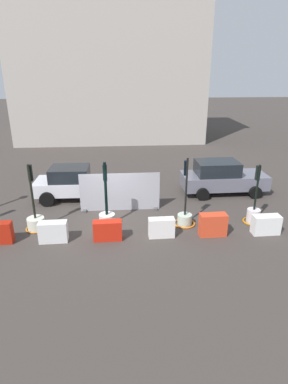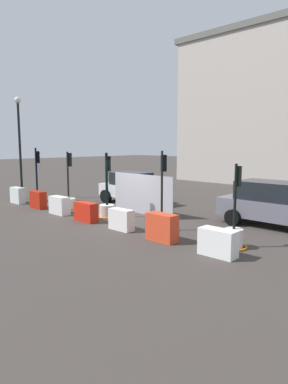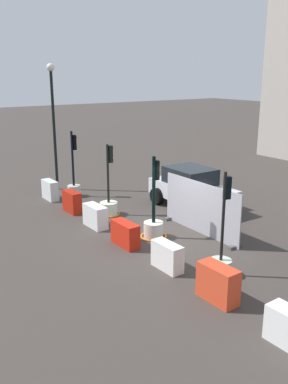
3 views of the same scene
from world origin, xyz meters
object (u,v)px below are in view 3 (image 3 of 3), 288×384
object	(u,v)px
traffic_light_2	(154,224)
construction_barrier_1	(72,202)
traffic_light_1	(109,204)
street_lamp_post	(53,112)
construction_barrier_0	(50,190)
construction_barrier_3	(125,234)
construction_barrier_4	(167,256)
traffic_light_0	(74,183)
construction_barrier_2	(95,216)
construction_barrier_5	(218,283)
traffic_light_3	(221,260)
car_white_van	(192,188)

from	to	relation	value
traffic_light_2	construction_barrier_1	bearing A→B (deg)	-164.61
traffic_light_2	traffic_light_1	bearing A→B (deg)	-178.98
street_lamp_post	construction_barrier_0	bearing A→B (deg)	-33.57
construction_barrier_3	street_lamp_post	distance (m)	8.45
street_lamp_post	construction_barrier_4	bearing A→B (deg)	-5.20
traffic_light_1	construction_barrier_1	bearing A→B (deg)	-136.20
construction_barrier_1	construction_barrier_4	bearing A→B (deg)	0.13
traffic_light_0	construction_barrier_2	distance (m)	4.21
traffic_light_2	construction_barrier_5	size ratio (longest dim) A/B	2.60
construction_barrier_1	construction_barrier_2	xyz separation A→B (m)	(2.03, -0.04, -0.02)
construction_barrier_0	construction_barrier_2	xyz separation A→B (m)	(4.20, 0.00, -0.02)
traffic_light_0	construction_barrier_1	distance (m)	2.29
traffic_light_2	construction_barrier_3	size ratio (longest dim) A/B	2.51
street_lamp_post	construction_barrier_3	bearing A→B (deg)	-7.20
traffic_light_2	traffic_light_3	size ratio (longest dim) A/B	0.95
traffic_light_2	construction_barrier_3	distance (m)	1.18
traffic_light_3	car_white_van	size ratio (longest dim) A/B	0.76
construction_barrier_1	traffic_light_3	bearing A→B (deg)	7.83
traffic_light_1	construction_barrier_0	xyz separation A→B (m)	(-3.28, -1.10, 0.00)
construction_barrier_5	street_lamp_post	world-z (taller)	street_lamp_post
traffic_light_3	construction_barrier_2	xyz separation A→B (m)	(-5.35, -1.05, -0.04)
traffic_light_2	car_white_van	xyz separation A→B (m)	(-1.81, 3.25, 0.38)
construction_barrier_4	car_white_van	distance (m)	5.92
construction_barrier_2	construction_barrier_4	distance (m)	4.22
construction_barrier_1	street_lamp_post	distance (m)	4.94
traffic_light_0	car_white_van	distance (m)	5.41
traffic_light_1	construction_barrier_1	xyz separation A→B (m)	(-1.11, -1.07, -0.00)
construction_barrier_1	construction_barrier_4	xyz separation A→B (m)	(6.25, 0.01, -0.04)
traffic_light_3	car_white_van	bearing A→B (deg)	146.81
traffic_light_3	street_lamp_post	size ratio (longest dim) A/B	0.50
construction_barrier_2	traffic_light_3	bearing A→B (deg)	11.11
construction_barrier_3	construction_barrier_4	bearing A→B (deg)	2.11
construction_barrier_2	car_white_van	bearing A→B (deg)	87.13
car_white_van	street_lamp_post	size ratio (longest dim) A/B	0.66
traffic_light_1	construction_barrier_2	bearing A→B (deg)	-50.12
traffic_light_0	construction_barrier_2	xyz separation A→B (m)	(4.06, -1.10, -0.22)
traffic_light_0	traffic_light_3	xyz separation A→B (m)	(9.40, -0.05, -0.18)
car_white_van	construction_barrier_0	bearing A→B (deg)	-135.10
traffic_light_3	construction_barrier_4	size ratio (longest dim) A/B	2.86
traffic_light_2	traffic_light_3	world-z (taller)	traffic_light_3
construction_barrier_0	construction_barrier_3	world-z (taller)	construction_barrier_0
construction_barrier_0	car_white_van	xyz separation A→B (m)	(4.42, 4.40, 0.41)
traffic_light_3	construction_barrier_3	bearing A→B (deg)	-161.68
construction_barrier_1	construction_barrier_3	size ratio (longest dim) A/B	0.88
construction_barrier_5	construction_barrier_3	bearing A→B (deg)	-179.37
construction_barrier_0	construction_barrier_1	distance (m)	2.17
traffic_light_1	construction_barrier_4	world-z (taller)	traffic_light_1
construction_barrier_1	construction_barrier_5	size ratio (longest dim) A/B	0.91
construction_barrier_3	construction_barrier_1	bearing A→B (deg)	179.11
traffic_light_1	car_white_van	xyz separation A→B (m)	(1.14, 3.30, 0.41)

